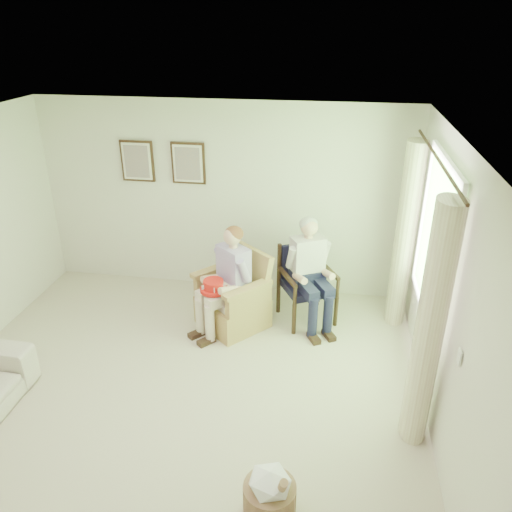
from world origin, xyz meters
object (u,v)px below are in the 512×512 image
(wood_armchair, at_px, (308,280))
(person_wicker, at_px, (230,275))
(hatbox, at_px, (270,494))
(wicker_armchair, at_px, (233,302))
(red_hat, at_px, (213,287))
(person_dark, at_px, (308,266))

(wood_armchair, relative_size, person_wicker, 0.72)
(wood_armchair, distance_m, hatbox, 2.97)
(wicker_armchair, bearing_deg, red_hat, -80.91)
(wood_armchair, xyz_separation_m, person_dark, (0.00, -0.16, 0.27))
(red_hat, bearing_deg, person_wicker, 39.88)
(wicker_armchair, xyz_separation_m, person_wicker, (0.00, -0.13, 0.45))
(wood_armchair, distance_m, person_dark, 0.31)
(person_wicker, distance_m, hatbox, 2.67)
(wood_armchair, height_order, person_wicker, person_wicker)
(wicker_armchair, distance_m, wood_armchair, 0.99)
(wicker_armchair, bearing_deg, hatbox, -31.08)
(person_wicker, distance_m, person_dark, 0.95)
(wood_armchair, relative_size, red_hat, 2.99)
(wicker_armchair, height_order, person_dark, person_dark)
(person_wicker, distance_m, red_hat, 0.24)
(red_hat, height_order, hatbox, red_hat)
(person_dark, bearing_deg, person_wicker, 170.89)
(wicker_armchair, xyz_separation_m, person_dark, (0.90, 0.18, 0.49))
(red_hat, bearing_deg, person_dark, 22.83)
(person_wicker, bearing_deg, person_dark, 60.36)
(wood_armchair, distance_m, person_wicker, 1.04)
(wicker_armchair, height_order, wood_armchair, wicker_armchair)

